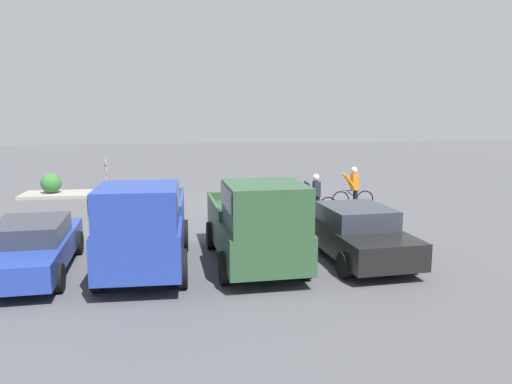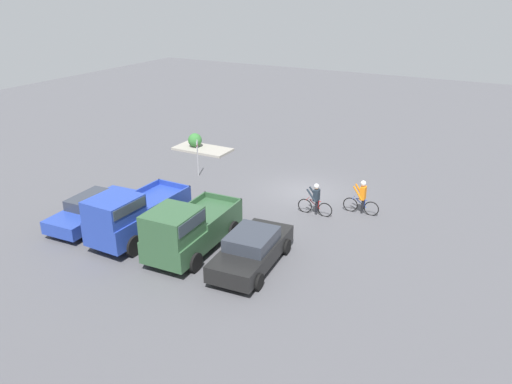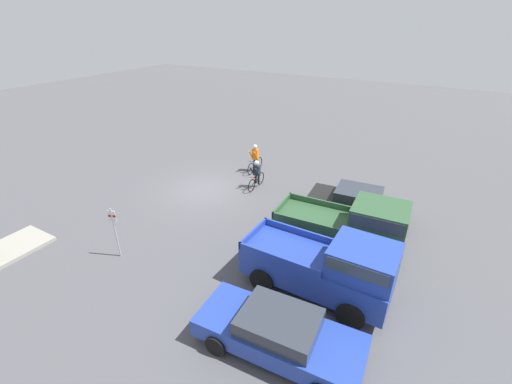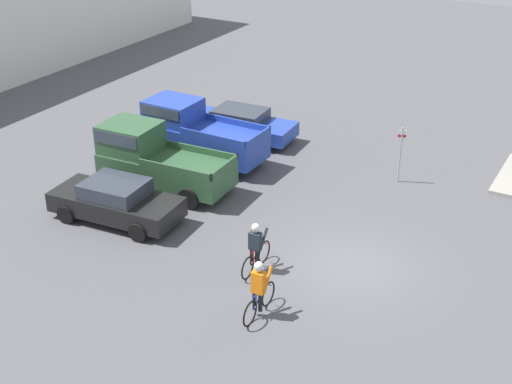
# 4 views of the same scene
# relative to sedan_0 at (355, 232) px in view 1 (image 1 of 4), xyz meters

# --- Properties ---
(ground_plane) EXTENTS (80.00, 80.00, 0.00)m
(ground_plane) POSITION_rel_sedan_0_xyz_m (1.25, -8.10, -0.73)
(ground_plane) COLOR #4C4C51
(sedan_0) EXTENTS (2.30, 4.66, 1.46)m
(sedan_0) POSITION_rel_sedan_0_xyz_m (0.00, 0.00, 0.00)
(sedan_0) COLOR black
(sedan_0) RESTS_ON ground_plane
(pickup_truck_0) EXTENTS (2.37, 5.10, 2.35)m
(pickup_truck_0) POSITION_rel_sedan_0_xyz_m (2.77, 0.46, 0.46)
(pickup_truck_0) COLOR #2D5133
(pickup_truck_0) RESTS_ON ground_plane
(pickup_truck_1) EXTENTS (2.17, 5.02, 2.37)m
(pickup_truck_1) POSITION_rel_sedan_0_xyz_m (5.60, 0.48, 0.49)
(pickup_truck_1) COLOR #233D9E
(pickup_truck_1) RESTS_ON ground_plane
(sedan_1) EXTENTS (2.22, 4.88, 1.34)m
(sedan_1) POSITION_rel_sedan_0_xyz_m (8.40, 0.05, -0.05)
(sedan_1) COLOR #233D9E
(sedan_1) RESTS_ON ground_plane
(cyclist_0) EXTENTS (1.78, 0.46, 1.64)m
(cyclist_0) POSITION_rel_sedan_0_xyz_m (-0.38, -5.69, 0.08)
(cyclist_0) COLOR black
(cyclist_0) RESTS_ON ground_plane
(cyclist_1) EXTENTS (1.80, 0.46, 1.74)m
(cyclist_1) POSITION_rel_sedan_0_xyz_m (-2.31, -6.88, 0.14)
(cyclist_1) COLOR black
(cyclist_1) RESTS_ON ground_plane
(fire_lane_sign) EXTENTS (0.13, 0.29, 2.20)m
(fire_lane_sign) POSITION_rel_sedan_0_xyz_m (7.67, -7.38, 0.60)
(fire_lane_sign) COLOR #9E9EA3
(fire_lane_sign) RESTS_ON ground_plane
(curb_island) EXTENTS (3.89, 1.90, 0.15)m
(curb_island) POSITION_rel_sedan_0_xyz_m (10.23, -11.59, -0.66)
(curb_island) COLOR gray
(curb_island) RESTS_ON ground_plane
(shrub) EXTENTS (0.94, 0.94, 0.94)m
(shrub) POSITION_rel_sedan_0_xyz_m (10.84, -11.60, -0.11)
(shrub) COLOR #337033
(shrub) RESTS_ON curb_island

